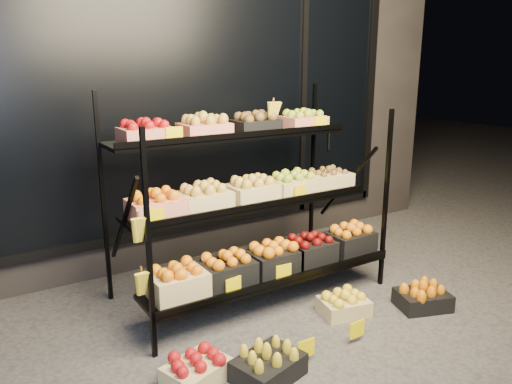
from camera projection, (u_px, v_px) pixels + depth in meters
ground at (298, 325)px, 3.63m from camera, size 24.00×24.00×0.00m
building at (155, 72)px, 5.31m from camera, size 6.00×2.08×3.50m
display_rack at (253, 203)px, 3.92m from camera, size 2.18×1.02×1.66m
tag_floor_a at (306, 354)px, 3.17m from camera, size 0.13×0.01×0.12m
tag_floor_b at (357, 335)px, 3.40m from camera, size 0.13×0.01×0.12m
floor_crate_left at (196, 369)px, 2.97m from camera, size 0.43×0.37×0.19m
floor_crate_midleft at (268, 364)px, 3.01m from camera, size 0.47×0.39×0.20m
floor_crate_midright at (344, 303)px, 3.78m from camera, size 0.40×0.33×0.19m
floor_crate_right at (423, 297)px, 3.87m from camera, size 0.46×0.39×0.20m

